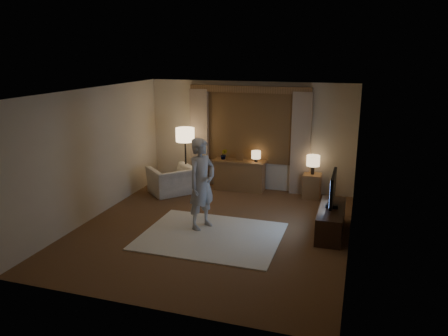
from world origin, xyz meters
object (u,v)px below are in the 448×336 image
at_px(person, 202,184).
at_px(tv_stand, 331,221).
at_px(sideboard, 240,176).
at_px(armchair, 172,180).
at_px(side_table, 312,186).

bearing_deg(person, tv_stand, -55.19).
height_order(sideboard, person, person).
bearing_deg(sideboard, tv_stand, -40.96).
height_order(armchair, side_table, armchair).
bearing_deg(armchair, tv_stand, 113.42).
distance_m(side_table, person, 3.09).
bearing_deg(side_table, armchair, -167.58).
xyz_separation_m(armchair, tv_stand, (3.77, -1.26, -0.07)).
distance_m(sideboard, side_table, 1.74).
distance_m(armchair, side_table, 3.27).
bearing_deg(tv_stand, armchair, 161.50).
distance_m(sideboard, person, 2.56).
bearing_deg(person, armchair, 62.18).
height_order(side_table, person, person).
relative_size(armchair, side_table, 1.76).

